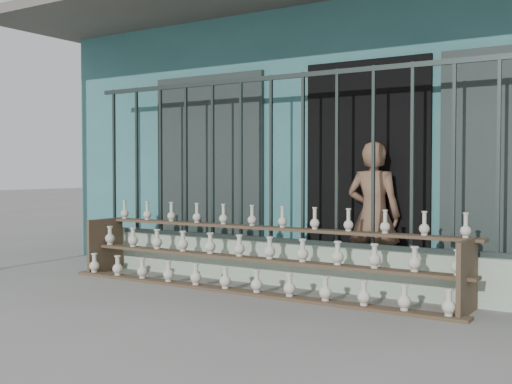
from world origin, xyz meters
The scene contains 6 objects.
ground centered at (0.00, 0.00, 0.00)m, with size 60.00×60.00×0.00m, color slate.
workshop_building centered at (0.00, 4.23, 1.62)m, with size 7.40×6.60×3.21m.
parapet_wall centered at (0.00, 1.30, 0.23)m, with size 5.00×0.20×0.45m, color #A6BEA3.
security_fence centered at (0.00, 1.30, 1.35)m, with size 5.00×0.04×1.80m.
shelf_rack centered at (0.04, 0.89, 0.36)m, with size 4.50×0.68×0.85m.
elderly_woman centered at (1.05, 1.63, 0.76)m, with size 0.56×0.37×1.52m, color brown.
Camera 1 is at (3.61, -4.61, 1.23)m, focal length 45.00 mm.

